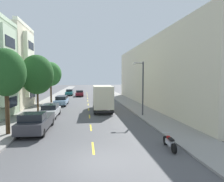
# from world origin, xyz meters

# --- Properties ---
(ground_plane) EXTENTS (160.00, 160.00, 0.00)m
(ground_plane) POSITION_xyz_m (0.00, 30.00, 0.00)
(ground_plane) COLOR #4C4C4F
(sidewalk_left) EXTENTS (3.20, 120.00, 0.14)m
(sidewalk_left) POSITION_xyz_m (-7.10, 28.00, 0.07)
(sidewalk_left) COLOR gray
(sidewalk_left) RESTS_ON ground_plane
(sidewalk_right) EXTENTS (3.20, 120.00, 0.14)m
(sidewalk_right) POSITION_xyz_m (7.10, 28.00, 0.07)
(sidewalk_right) COLOR gray
(sidewalk_right) RESTS_ON ground_plane
(lane_centerline_dashes) EXTENTS (0.14, 47.20, 0.01)m
(lane_centerline_dashes) POSITION_xyz_m (0.00, 24.50, 0.00)
(lane_centerline_dashes) COLOR yellow
(lane_centerline_dashes) RESTS_ON ground_plane
(apartment_block_opposite) EXTENTS (10.00, 36.00, 10.08)m
(apartment_block_opposite) POSITION_xyz_m (13.70, 20.00, 5.04)
(apartment_block_opposite) COLOR beige
(apartment_block_opposite) RESTS_ON ground_plane
(street_tree_nearest) EXTENTS (2.91, 2.91, 6.54)m
(street_tree_nearest) POSITION_xyz_m (-6.40, 5.55, 4.84)
(street_tree_nearest) COLOR #47331E
(street_tree_nearest) RESTS_ON sidewalk_left
(street_tree_second) EXTENTS (4.04, 4.04, 7.16)m
(street_tree_second) POSITION_xyz_m (-6.40, 15.05, 4.84)
(street_tree_second) COLOR #47331E
(street_tree_second) RESTS_ON sidewalk_left
(street_tree_third) EXTENTS (3.69, 3.69, 7.05)m
(street_tree_third) POSITION_xyz_m (-6.40, 24.54, 5.08)
(street_tree_third) COLOR #47331E
(street_tree_third) RESTS_ON sidewalk_left
(street_lamp) EXTENTS (1.35, 0.28, 6.15)m
(street_lamp) POSITION_xyz_m (5.93, 11.27, 3.74)
(street_lamp) COLOR #38383D
(street_lamp) RESTS_ON sidewalk_right
(delivery_box_truck) EXTENTS (2.57, 7.38, 3.41)m
(delivery_box_truck) POSITION_xyz_m (1.79, 15.57, 1.92)
(delivery_box_truck) COLOR beige
(delivery_box_truck) RESTS_ON ground_plane
(parked_wagon_sky) EXTENTS (1.93, 4.74, 1.50)m
(parked_wagon_sky) POSITION_xyz_m (-4.29, 21.73, 0.80)
(parked_wagon_sky) COLOR #7A9EC6
(parked_wagon_sky) RESTS_ON ground_plane
(parked_pickup_charcoal) EXTENTS (2.10, 5.34, 1.73)m
(parked_pickup_charcoal) POSITION_xyz_m (-4.49, 6.34, 0.83)
(parked_pickup_charcoal) COLOR #333338
(parked_pickup_charcoal) RESTS_ON ground_plane
(parked_hatchback_navy) EXTENTS (1.81, 4.03, 1.50)m
(parked_hatchback_navy) POSITION_xyz_m (4.24, 32.79, 0.76)
(parked_hatchback_navy) COLOR navy
(parked_hatchback_navy) RESTS_ON ground_plane
(parked_sedan_silver) EXTENTS (1.90, 4.54, 1.43)m
(parked_sedan_silver) POSITION_xyz_m (-4.45, 12.38, 0.75)
(parked_sedan_silver) COLOR #B2B5BA
(parked_sedan_silver) RESTS_ON ground_plane
(parked_sedan_white) EXTENTS (1.84, 4.52, 1.43)m
(parked_sedan_white) POSITION_xyz_m (4.32, 41.83, 0.75)
(parked_sedan_white) COLOR silver
(parked_sedan_white) RESTS_ON ground_plane
(parked_suv_black) EXTENTS (1.98, 4.81, 1.93)m
(parked_suv_black) POSITION_xyz_m (4.31, 53.49, 0.99)
(parked_suv_black) COLOR black
(parked_suv_black) RESTS_ON ground_plane
(parked_hatchback_teal) EXTENTS (1.78, 4.02, 1.50)m
(parked_hatchback_teal) POSITION_xyz_m (-4.46, 39.24, 0.76)
(parked_hatchback_teal) COLOR #195B60
(parked_hatchback_teal) RESTS_ON ground_plane
(moving_burgundy_sedan) EXTENTS (1.80, 4.50, 1.43)m
(moving_burgundy_sedan) POSITION_xyz_m (-1.80, 36.59, 0.75)
(moving_burgundy_sedan) COLOR maroon
(moving_burgundy_sedan) RESTS_ON ground_plane
(parked_motorcycle) EXTENTS (0.62, 2.05, 0.90)m
(parked_motorcycle) POSITION_xyz_m (4.75, 1.18, 0.41)
(parked_motorcycle) COLOR black
(parked_motorcycle) RESTS_ON ground_plane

